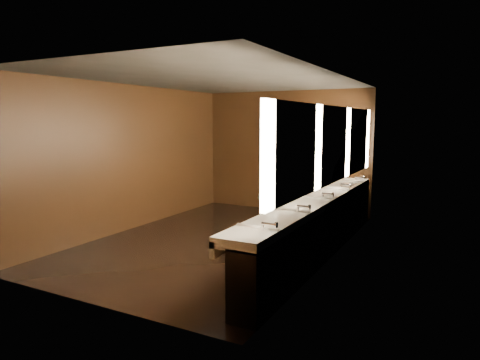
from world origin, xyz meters
name	(u,v)px	position (x,y,z in m)	size (l,w,h in m)	color
floor	(221,240)	(0.00, 0.00, 0.00)	(6.00, 6.00, 0.00)	black
ceiling	(220,79)	(0.00, 0.00, 2.80)	(4.00, 6.00, 0.02)	#2D2D2B
wall_back	(286,151)	(0.00, 3.00, 1.40)	(4.00, 0.02, 2.80)	black
wall_front	(84,184)	(0.00, -3.00, 1.40)	(4.00, 0.02, 2.80)	black
wall_left	(132,158)	(-2.00, 0.00, 1.40)	(0.02, 6.00, 2.80)	black
wall_right	(334,168)	(2.00, 0.00, 1.40)	(0.02, 6.00, 2.80)	black
sink_counter	(320,225)	(1.79, 0.00, 0.50)	(0.55, 5.40, 1.01)	black
mirror_band	(334,145)	(1.98, 0.00, 1.75)	(0.06, 5.03, 1.15)	#FEE2B8
person	(270,204)	(1.06, -0.27, 0.81)	(0.59, 0.39, 1.62)	#92AEDA
trash_bin	(280,255)	(1.58, -1.06, 0.27)	(0.34, 0.34, 0.53)	black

